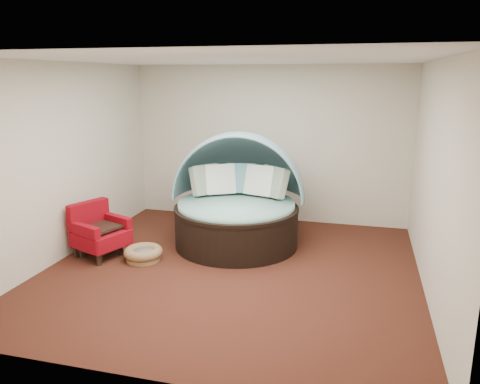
% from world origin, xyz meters
% --- Properties ---
extents(floor, '(5.00, 5.00, 0.00)m').
position_xyz_m(floor, '(0.00, 0.00, 0.00)').
color(floor, '#461F14').
rests_on(floor, ground).
extents(wall_back, '(5.00, 0.00, 5.00)m').
position_xyz_m(wall_back, '(0.00, 2.50, 1.40)').
color(wall_back, beige).
rests_on(wall_back, floor).
extents(wall_front, '(5.00, 0.00, 5.00)m').
position_xyz_m(wall_front, '(0.00, -2.50, 1.40)').
color(wall_front, beige).
rests_on(wall_front, floor).
extents(wall_left, '(0.00, 5.00, 5.00)m').
position_xyz_m(wall_left, '(-2.50, 0.00, 1.40)').
color(wall_left, beige).
rests_on(wall_left, floor).
extents(wall_right, '(0.00, 5.00, 5.00)m').
position_xyz_m(wall_right, '(2.50, 0.00, 1.40)').
color(wall_right, beige).
rests_on(wall_right, floor).
extents(ceiling, '(5.00, 5.00, 0.00)m').
position_xyz_m(ceiling, '(0.00, 0.00, 2.80)').
color(ceiling, white).
rests_on(ceiling, wall_back).
extents(canopy_daybed, '(2.22, 2.14, 1.77)m').
position_xyz_m(canopy_daybed, '(-0.20, 1.08, 0.82)').
color(canopy_daybed, black).
rests_on(canopy_daybed, floor).
extents(pet_basket, '(0.68, 0.68, 0.19)m').
position_xyz_m(pet_basket, '(-1.33, 0.02, 0.10)').
color(pet_basket, brown).
rests_on(pet_basket, floor).
extents(red_armchair, '(0.88, 0.88, 0.79)m').
position_xyz_m(red_armchair, '(-2.05, 0.04, 0.36)').
color(red_armchair, black).
rests_on(red_armchair, floor).
extents(side_table, '(0.62, 0.62, 0.47)m').
position_xyz_m(side_table, '(-2.00, 0.00, 0.30)').
color(side_table, black).
rests_on(side_table, floor).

